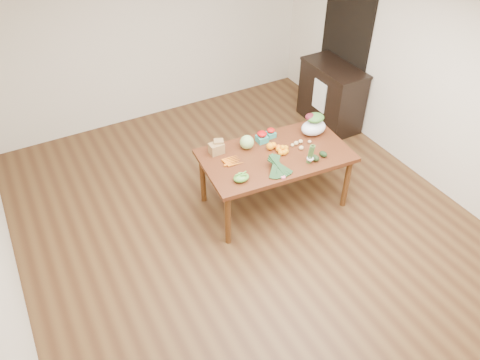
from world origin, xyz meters
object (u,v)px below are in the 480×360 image
paper_bag (216,147)px  salad_bag (314,125)px  dining_table (274,179)px  cabinet (331,95)px  kale_bunch (279,167)px  mandarin_cluster (283,149)px  asparagus_bundle (311,154)px  cabbage (247,142)px

paper_bag → salad_bag: bearing=-9.8°
dining_table → salad_bag: bearing=17.2°
cabinet → salad_bag: 1.58m
salad_bag → kale_bunch: bearing=-149.8°
mandarin_cluster → kale_bunch: bearing=-128.3°
paper_bag → asparagus_bundle: size_ratio=0.87×
cabinet → cabbage: (-1.97, -0.91, 0.36)m
kale_bunch → salad_bag: 0.90m
salad_bag → dining_table: bearing=-167.6°
cabinet → salad_bag: size_ratio=3.21×
cabinet → mandarin_cluster: 2.06m
cabinet → asparagus_bundle: (-1.50, -1.51, 0.40)m
cabinet → asparagus_bundle: asparagus_bundle is taller
paper_bag → mandarin_cluster: paper_bag is taller
paper_bag → mandarin_cluster: bearing=-27.7°
mandarin_cluster → kale_bunch: size_ratio=0.45×
asparagus_bundle → salad_bag: asparagus_bundle is taller
cabbage → mandarin_cluster: bearing=-40.3°
paper_bag → kale_bunch: size_ratio=0.54×
paper_bag → asparagus_bundle: (0.83, -0.68, 0.05)m
dining_table → paper_bag: paper_bag is taller
dining_table → cabbage: 0.58m
mandarin_cluster → salad_bag: salad_bag is taller
mandarin_cluster → salad_bag: bearing=15.2°
cabinet → asparagus_bundle: size_ratio=4.08×
cabbage → asparagus_bundle: asparagus_bundle is taller
cabbage → kale_bunch: size_ratio=0.41×
cabbage → salad_bag: 0.86m
mandarin_cluster → dining_table: bearing=173.3°
kale_bunch → asparagus_bundle: asparagus_bundle is taller
dining_table → asparagus_bundle: asparagus_bundle is taller
dining_table → mandarin_cluster: 0.43m
cabbage → dining_table: bearing=-48.0°
dining_table → paper_bag: size_ratio=7.84×
cabinet → paper_bag: (-2.33, -0.83, 0.36)m
cabinet → kale_bunch: bearing=-141.8°
paper_bag → asparagus_bundle: 1.07m
dining_table → asparagus_bundle: 0.65m
dining_table → paper_bag: (-0.59, 0.34, 0.45)m
mandarin_cluster → salad_bag: (0.53, 0.15, 0.07)m
cabinet → paper_bag: bearing=-160.4°
cabbage → mandarin_cluster: (0.32, -0.27, -0.03)m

